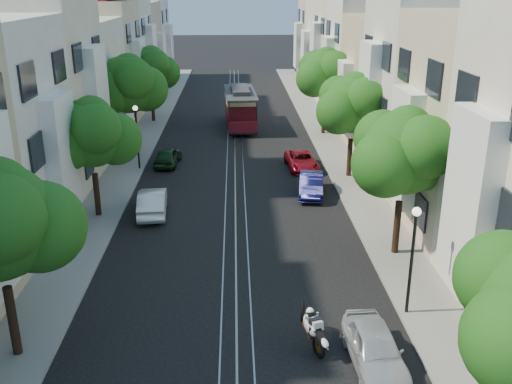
{
  "coord_description": "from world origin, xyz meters",
  "views": [
    {
      "loc": [
        0.05,
        -14.08,
        11.54
      ],
      "look_at": [
        1.0,
        11.44,
        2.2
      ],
      "focal_mm": 40.0,
      "sensor_mm": 36.0,
      "label": 1
    }
  ],
  "objects": [
    {
      "name": "tree_w_b",
      "position": [
        -7.14,
        13.98,
        4.4
      ],
      "size": [
        4.72,
        3.87,
        6.27
      ],
      "color": "black",
      "rests_on": "ground"
    },
    {
      "name": "tree_w_c",
      "position": [
        -7.14,
        24.98,
        5.07
      ],
      "size": [
        5.13,
        4.28,
        7.09
      ],
      "color": "black",
      "rests_on": "ground"
    },
    {
      "name": "parked_car_e_mid",
      "position": [
        4.4,
        16.87,
        0.63
      ],
      "size": [
        1.83,
        3.98,
        1.26
      ],
      "primitive_type": "imported",
      "rotation": [
        0.0,
        0.0,
        -0.13
      ],
      "color": "#0C0E3F",
      "rests_on": "ground"
    },
    {
      "name": "parked_car_e_near",
      "position": [
        4.4,
        1.07,
        0.65
      ],
      "size": [
        1.7,
        3.9,
        1.31
      ],
      "primitive_type": "imported",
      "rotation": [
        0.0,
        0.0,
        0.04
      ],
      "color": "#B2B9BF",
      "rests_on": "ground"
    },
    {
      "name": "sidewalk_west",
      "position": [
        -7.25,
        28.0,
        0.06
      ],
      "size": [
        2.5,
        80.0,
        0.12
      ],
      "primitive_type": "cube",
      "color": "gray",
      "rests_on": "ground"
    },
    {
      "name": "townhouses_west",
      "position": [
        -11.87,
        27.91,
        5.08
      ],
      "size": [
        7.75,
        72.0,
        11.76
      ],
      "color": "silver",
      "rests_on": "ground"
    },
    {
      "name": "lamp_west",
      "position": [
        -6.3,
        22.0,
        2.85
      ],
      "size": [
        0.32,
        0.32,
        4.16
      ],
      "color": "black",
      "rests_on": "ground"
    },
    {
      "name": "tree_w_d",
      "position": [
        -7.14,
        35.98,
        4.6
      ],
      "size": [
        4.84,
        3.99,
        6.52
      ],
      "color": "black",
      "rests_on": "ground"
    },
    {
      "name": "sportbike_rider",
      "position": [
        2.53,
        2.16,
        0.79
      ],
      "size": [
        0.79,
        1.98,
        1.4
      ],
      "rotation": [
        0.0,
        0.0,
        0.33
      ],
      "color": "black",
      "rests_on": "ground"
    },
    {
      "name": "townhouses_east",
      "position": [
        11.87,
        27.91,
        5.18
      ],
      "size": [
        7.75,
        72.0,
        12.0
      ],
      "color": "beige",
      "rests_on": "ground"
    },
    {
      "name": "lane_line",
      "position": [
        0.0,
        28.0,
        0.0
      ],
      "size": [
        0.08,
        80.0,
        0.01
      ],
      "primitive_type": "cube",
      "color": "tan",
      "rests_on": "ground"
    },
    {
      "name": "rail_right",
      "position": [
        0.55,
        28.0,
        0.01
      ],
      "size": [
        0.06,
        80.0,
        0.02
      ],
      "primitive_type": "cube",
      "color": "gray",
      "rests_on": "ground"
    },
    {
      "name": "cable_car",
      "position": [
        0.5,
        33.82,
        1.82
      ],
      "size": [
        2.87,
        8.09,
        3.07
      ],
      "rotation": [
        0.0,
        0.0,
        0.05
      ],
      "color": "black",
      "rests_on": "ground"
    },
    {
      "name": "rail_left",
      "position": [
        -0.55,
        28.0,
        0.01
      ],
      "size": [
        0.06,
        80.0,
        0.02
      ],
      "primitive_type": "cube",
      "color": "gray",
      "rests_on": "ground"
    },
    {
      "name": "ground",
      "position": [
        0.0,
        28.0,
        0.0
      ],
      "size": [
        200.0,
        200.0,
        0.0
      ],
      "primitive_type": "plane",
      "color": "black",
      "rests_on": "ground"
    },
    {
      "name": "lamp_east",
      "position": [
        6.3,
        4.0,
        2.85
      ],
      "size": [
        0.32,
        0.32,
        4.16
      ],
      "color": "black",
      "rests_on": "ground"
    },
    {
      "name": "tree_e_b",
      "position": [
        7.26,
        8.98,
        4.73
      ],
      "size": [
        4.93,
        4.08,
        6.68
      ],
      "color": "black",
      "rests_on": "ground"
    },
    {
      "name": "parked_car_w_mid",
      "position": [
        -4.4,
        14.32,
        0.67
      ],
      "size": [
        1.74,
        4.15,
        1.33
      ],
      "primitive_type": "imported",
      "rotation": [
        0.0,
        0.0,
        3.22
      ],
      "color": "silver",
      "rests_on": "ground"
    },
    {
      "name": "sidewalk_east",
      "position": [
        7.25,
        28.0,
        0.06
      ],
      "size": [
        2.5,
        80.0,
        0.12
      ],
      "primitive_type": "cube",
      "color": "gray",
      "rests_on": "ground"
    },
    {
      "name": "rail_slot",
      "position": [
        0.0,
        28.0,
        0.01
      ],
      "size": [
        0.06,
        80.0,
        0.02
      ],
      "primitive_type": "cube",
      "color": "gray",
      "rests_on": "ground"
    },
    {
      "name": "tree_e_c",
      "position": [
        7.26,
        19.98,
        4.6
      ],
      "size": [
        4.84,
        3.99,
        6.52
      ],
      "color": "black",
      "rests_on": "ground"
    },
    {
      "name": "parked_car_e_far",
      "position": [
        4.4,
        21.87,
        0.55
      ],
      "size": [
        2.14,
        4.11,
        1.1
      ],
      "primitive_type": "imported",
      "rotation": [
        0.0,
        0.0,
        0.08
      ],
      "color": "maroon",
      "rests_on": "ground"
    },
    {
      "name": "tree_e_d",
      "position": [
        7.26,
        30.98,
        4.87
      ],
      "size": [
        5.01,
        4.16,
        6.85
      ],
      "color": "black",
      "rests_on": "ground"
    },
    {
      "name": "parked_car_w_far",
      "position": [
        -4.53,
        23.03,
        0.62
      ],
      "size": [
        1.75,
        3.73,
        1.23
      ],
      "primitive_type": "imported",
      "rotation": [
        0.0,
        0.0,
        3.06
      ],
      "color": "black",
      "rests_on": "ground"
    }
  ]
}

